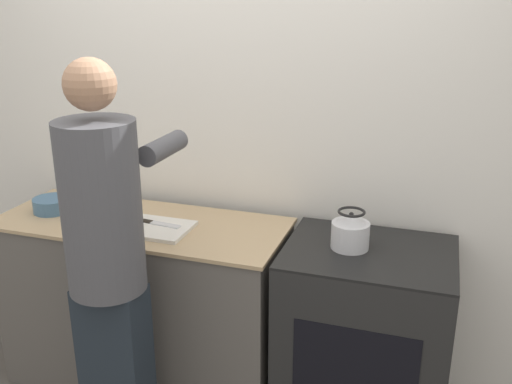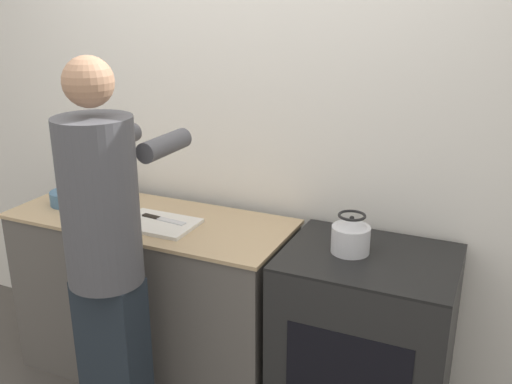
{
  "view_description": "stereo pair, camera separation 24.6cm",
  "coord_description": "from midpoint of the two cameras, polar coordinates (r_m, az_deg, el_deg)",
  "views": [
    {
      "loc": [
        0.96,
        -2.02,
        1.97
      ],
      "look_at": [
        0.24,
        0.19,
        1.16
      ],
      "focal_mm": 40.0,
      "sensor_mm": 36.0,
      "label": 1
    },
    {
      "loc": [
        1.19,
        -1.93,
        1.97
      ],
      "look_at": [
        0.24,
        0.19,
        1.16
      ],
      "focal_mm": 40.0,
      "sensor_mm": 36.0,
      "label": 2
    }
  ],
  "objects": [
    {
      "name": "person",
      "position": [
        2.42,
        -11.95,
        -5.87
      ],
      "size": [
        0.35,
        0.59,
        1.76
      ],
      "color": "#1F2730",
      "rests_on": "ground_plane"
    },
    {
      "name": "cutting_board",
      "position": [
        2.78,
        -7.26,
        -3.21
      ],
      "size": [
        0.37,
        0.26,
        0.02
      ],
      "color": "silver",
      "rests_on": "counter"
    },
    {
      "name": "canister_jar",
      "position": [
        3.25,
        -12.77,
        0.91
      ],
      "size": [
        0.12,
        0.12,
        0.13
      ],
      "color": "#4C4C51",
      "rests_on": "counter"
    },
    {
      "name": "oven",
      "position": [
        2.75,
        13.34,
        -14.83
      ],
      "size": [
        0.74,
        0.59,
        0.91
      ],
      "color": "black",
      "rests_on": "ground_plane"
    },
    {
      "name": "wall_back",
      "position": [
        2.92,
        1.89,
        5.97
      ],
      "size": [
        8.0,
        0.05,
        2.6
      ],
      "color": "white",
      "rests_on": "ground_plane"
    },
    {
      "name": "knife",
      "position": [
        2.8,
        -6.89,
        -2.75
      ],
      "size": [
        0.25,
        0.06,
        0.01
      ],
      "rotation": [
        0.0,
        0.0,
        -0.1
      ],
      "color": "silver",
      "rests_on": "cutting_board"
    },
    {
      "name": "bowl_prep",
      "position": [
        3.15,
        -16.18,
        -0.58
      ],
      "size": [
        0.19,
        0.19,
        0.07
      ],
      "color": "#426684",
      "rests_on": "counter"
    },
    {
      "name": "counter",
      "position": [
        3.08,
        -7.89,
        -10.4
      ],
      "size": [
        1.45,
        0.58,
        0.91
      ],
      "color": "#5B5651",
      "rests_on": "ground_plane"
    },
    {
      "name": "kettle",
      "position": [
        2.51,
        12.25,
        -4.4
      ],
      "size": [
        0.17,
        0.17,
        0.18
      ],
      "color": "silver",
      "rests_on": "oven"
    }
  ]
}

